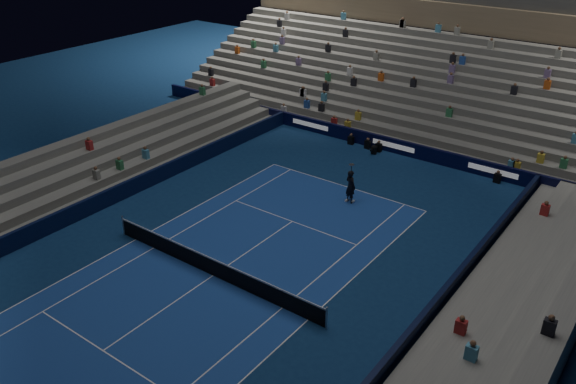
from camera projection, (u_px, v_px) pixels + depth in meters
The scene contains 11 objects.
ground at pixel (213, 276), 27.93m from camera, with size 90.00×90.00×0.00m, color navy.
court_surface at pixel (213, 275), 27.93m from camera, with size 10.97×23.77×0.01m, color navy.
sponsor_barrier_far at pixel (394, 146), 40.98m from camera, with size 44.00×0.25×1.00m, color black.
sponsor_barrier_east at pixel (399, 352), 22.58m from camera, with size 0.25×37.00×1.00m, color black.
sponsor_barrier_west at pixel (85, 208), 32.83m from camera, with size 0.25×37.00×1.00m, color black.
grandstand_main at pixel (452, 75), 46.42m from camera, with size 44.00×15.20×11.20m.
grandstand_east at pixel (489, 383), 20.56m from camera, with size 5.00×37.00×2.50m.
grandstand_west at pixel (47, 185), 34.47m from camera, with size 5.00×37.00×2.50m.
tennis_net at pixel (213, 267), 27.70m from camera, with size 12.90×0.10×1.10m.
tennis_player at pixel (351, 186), 34.15m from camera, with size 0.74×0.48×2.02m, color black.
broadcast_camera at pixel (374, 150), 40.91m from camera, with size 0.51×0.88×0.51m.
Camera 1 is at (16.55, -16.48, 16.22)m, focal length 36.69 mm.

